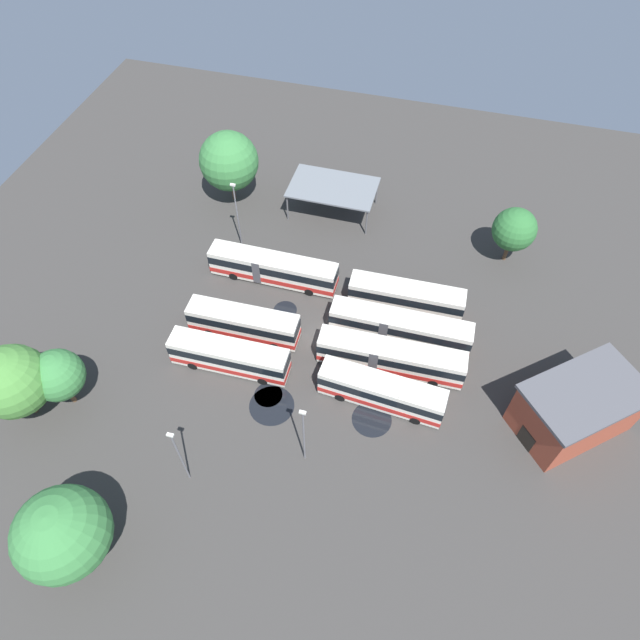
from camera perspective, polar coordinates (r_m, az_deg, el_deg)
name	(u,v)px	position (r m, az deg, el deg)	size (l,w,h in m)	color
ground_plane	(322,336)	(58.59, 0.21, -1.64)	(95.07, 95.07, 0.00)	#383533
bus_row0_slot0	(229,356)	(55.53, -9.22, -3.65)	(11.92, 2.74, 3.60)	silver
bus_row0_slot1	(244,323)	(57.78, -7.79, -0.27)	(11.60, 2.76, 3.60)	silver
bus_row0_slot3	(273,268)	(62.47, -4.84, 5.30)	(14.46, 2.55, 3.60)	silver
bus_row1_slot0	(382,391)	(52.98, 6.31, -7.24)	(12.08, 3.31, 3.60)	silver
bus_row1_slot1	(390,357)	(55.21, 7.19, -3.72)	(14.52, 2.93, 3.60)	silver
bus_row1_slot2	(400,327)	(57.49, 8.13, -0.71)	(14.48, 2.65, 3.60)	silver
bus_row1_slot3	(406,297)	(60.12, 8.78, 2.32)	(12.26, 2.80, 3.60)	silver
depot_building	(577,408)	(55.60, 24.73, -8.14)	(12.20, 11.76, 5.83)	#99422D
maintenance_shelter	(333,188)	(69.69, 1.34, 13.34)	(10.55, 6.56, 3.87)	slate
lamp_post_far_corner	(237,214)	(64.81, -8.45, 10.70)	(0.56, 0.28, 9.09)	slate
lamp_post_near_entrance	(180,455)	(48.13, -14.14, -13.25)	(0.56, 0.28, 8.32)	slate
lamp_post_by_building	(304,434)	(47.50, -1.67, -11.56)	(0.56, 0.28, 8.47)	slate
tree_east_edge	(58,375)	(55.76, -25.22, -5.13)	(4.84, 4.84, 6.95)	brown
tree_north_edge	(514,229)	(66.28, 19.23, 8.72)	(4.89, 4.89, 7.09)	brown
tree_northwest	(63,534)	(47.65, -24.78, -19.21)	(7.11, 7.11, 8.87)	brown
tree_northeast	(12,382)	(56.20, -28.89, -5.52)	(6.68, 6.68, 8.60)	brown
tree_south_edge	(229,161)	(71.20, -9.28, 15.71)	(7.21, 7.21, 9.39)	brown
puddle_back_corner	(268,395)	(54.90, -5.29, -7.60)	(2.77, 2.77, 0.01)	black
puddle_near_shelter	(285,310)	(60.86, -3.57, 1.03)	(2.56, 2.56, 0.01)	black
puddle_centre_drain	(272,406)	(54.27, -4.95, -8.70)	(4.35, 4.35, 0.01)	black
puddle_front_lane	(372,419)	(53.59, 5.30, -10.06)	(3.78, 3.78, 0.01)	black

